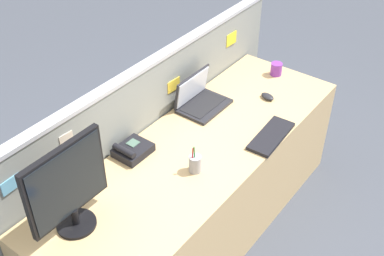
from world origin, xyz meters
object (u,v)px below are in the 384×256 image
(pen_cup, at_px, (195,164))
(keyboard_main, at_px, (271,136))
(desk_phone, at_px, (132,150))
(computer_mouse_right_hand, at_px, (267,97))
(desktop_monitor, at_px, (68,186))
(coffee_mug, at_px, (276,69))
(laptop, at_px, (199,99))

(pen_cup, bearing_deg, keyboard_main, -20.23)
(desk_phone, relative_size, computer_mouse_right_hand, 2.01)
(keyboard_main, height_order, pen_cup, pen_cup)
(desktop_monitor, relative_size, keyboard_main, 1.29)
(desk_phone, height_order, coffee_mug, coffee_mug)
(laptop, height_order, coffee_mug, laptop)
(computer_mouse_right_hand, distance_m, pen_cup, 0.87)
(pen_cup, bearing_deg, laptop, 34.12)
(desk_phone, relative_size, coffee_mug, 1.67)
(laptop, xyz_separation_m, pen_cup, (-0.53, -0.36, -0.00))
(desktop_monitor, distance_m, computer_mouse_right_hand, 1.56)
(keyboard_main, bearing_deg, computer_mouse_right_hand, 29.73)
(laptop, height_order, keyboard_main, laptop)
(coffee_mug, bearing_deg, keyboard_main, -153.01)
(desktop_monitor, xyz_separation_m, keyboard_main, (1.18, -0.43, -0.25))
(desktop_monitor, bearing_deg, desk_phone, 13.63)
(laptop, relative_size, desk_phone, 1.65)
(keyboard_main, bearing_deg, coffee_mug, 23.68)
(keyboard_main, relative_size, computer_mouse_right_hand, 3.73)
(desktop_monitor, xyz_separation_m, coffee_mug, (1.84, -0.09, -0.21))
(desk_phone, bearing_deg, desktop_monitor, -166.37)
(keyboard_main, relative_size, pen_cup, 2.15)
(pen_cup, bearing_deg, desk_phone, 105.71)
(laptop, relative_size, pen_cup, 1.91)
(desk_phone, height_order, computer_mouse_right_hand, desk_phone)
(coffee_mug, bearing_deg, pen_cup, -172.82)
(keyboard_main, xyz_separation_m, computer_mouse_right_hand, (0.35, 0.23, 0.01))
(desk_phone, relative_size, pen_cup, 1.16)
(desk_phone, xyz_separation_m, keyboard_main, (0.62, -0.56, -0.02))
(keyboard_main, bearing_deg, desk_phone, 134.41)
(desk_phone, distance_m, keyboard_main, 0.83)
(laptop, height_order, desk_phone, laptop)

